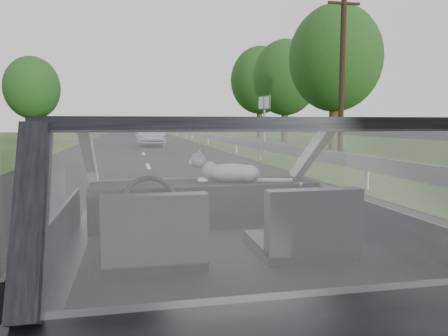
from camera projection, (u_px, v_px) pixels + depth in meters
name	position (u px, v px, depth m)	size (l,w,h in m)	color
subject_car	(221.00, 243.00, 2.55)	(1.80, 4.00, 1.45)	black
dashboard	(204.00, 203.00, 3.15)	(1.58, 0.45, 0.30)	black
driver_seat	(155.00, 233.00, 2.17)	(0.50, 0.72, 0.42)	#262629
passenger_seat	(305.00, 225.00, 2.34)	(0.50, 0.72, 0.42)	#262629
steering_wheel	(149.00, 203.00, 2.77)	(0.36, 0.36, 0.04)	black
cat	(231.00, 172.00, 3.12)	(0.53, 0.16, 0.24)	gray
guardrail	(294.00, 151.00, 13.18)	(0.05, 90.00, 0.32)	#949494
other_car	(150.00, 134.00, 27.20)	(1.77, 4.49, 1.48)	silver
highway_sign	(264.00, 124.00, 21.29)	(0.11, 1.10, 2.74)	#105C28
utility_pole	(342.00, 73.00, 18.43)	(0.23, 0.23, 7.10)	#312018
tree_1	(335.00, 80.00, 23.38)	(4.94, 4.94, 7.49)	#184C12
tree_2	(285.00, 93.00, 32.18)	(4.83, 4.83, 7.31)	#184C12
tree_3	(260.00, 94.00, 41.63)	(5.56, 5.56, 8.43)	#184C12
tree_6	(33.00, 100.00, 33.34)	(4.16, 4.16, 6.30)	#184C12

